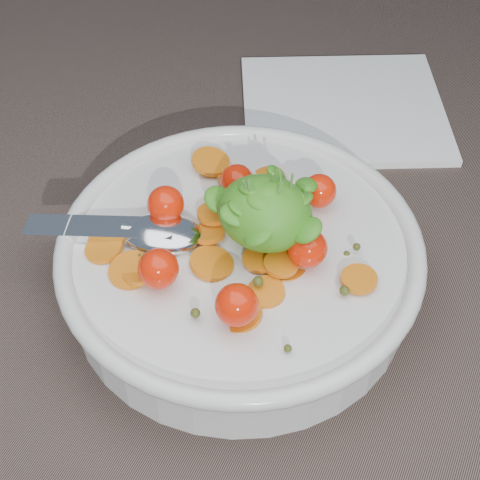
% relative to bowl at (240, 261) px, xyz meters
% --- Properties ---
extents(ground, '(6.00, 6.00, 0.00)m').
position_rel_bowl_xyz_m(ground, '(0.03, 0.03, -0.03)').
color(ground, brown).
rests_on(ground, ground).
extents(bowl, '(0.26, 0.24, 0.10)m').
position_rel_bowl_xyz_m(bowl, '(0.00, 0.00, 0.00)').
color(bowl, silver).
rests_on(bowl, ground).
extents(napkin, '(0.22, 0.21, 0.01)m').
position_rel_bowl_xyz_m(napkin, '(-0.00, 0.22, -0.02)').
color(napkin, white).
rests_on(napkin, ground).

